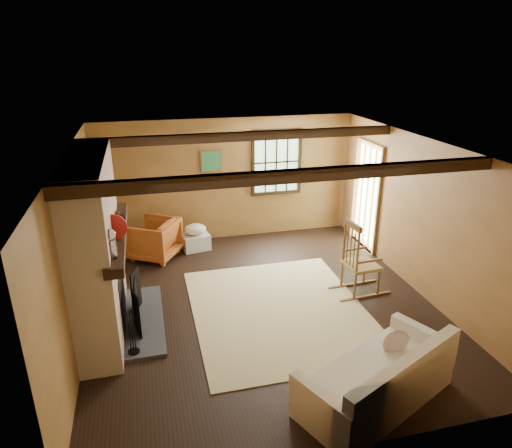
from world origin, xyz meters
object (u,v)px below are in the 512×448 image
object	(u,v)px
fireplace	(99,254)
rocking_chair	(359,263)
laundry_basket	(196,242)
sofa	(380,382)
armchair	(154,239)

from	to	relation	value
fireplace	rocking_chair	size ratio (longest dim) A/B	1.98
laundry_basket	rocking_chair	bearing A→B (deg)	-44.85
fireplace	laundry_basket	bearing A→B (deg)	56.68
fireplace	laundry_basket	size ratio (longest dim) A/B	4.80
rocking_chair	sofa	distance (m)	2.43
sofa	armchair	distance (m)	4.87
sofa	armchair	world-z (taller)	sofa
sofa	laundry_basket	xyz separation A→B (m)	(-1.44, 4.53, -0.11)
rocking_chair	laundry_basket	size ratio (longest dim) A/B	2.43
fireplace	rocking_chair	world-z (taller)	fireplace
fireplace	sofa	distance (m)	3.79
rocking_chair	laundry_basket	distance (m)	3.23
fireplace	laundry_basket	distance (m)	2.91
laundry_basket	armchair	distance (m)	0.82
armchair	laundry_basket	bearing A→B (deg)	134.98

